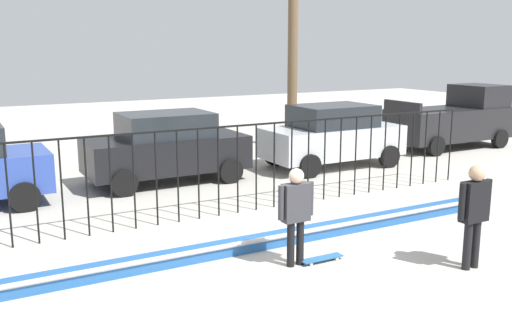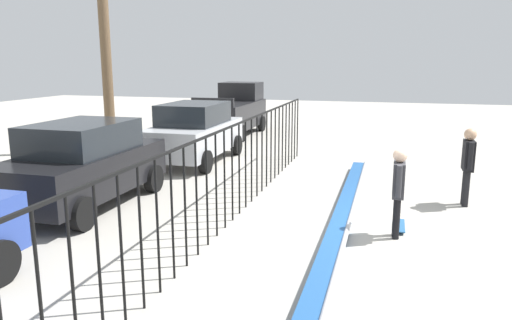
% 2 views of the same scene
% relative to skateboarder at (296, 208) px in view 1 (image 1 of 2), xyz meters
% --- Properties ---
extents(ground_plane, '(60.00, 60.00, 0.00)m').
position_rel_skateboarder_xyz_m(ground_plane, '(0.08, 0.05, -1.01)').
color(ground_plane, '#ADA89E').
extents(bowl_coping_ledge, '(11.00, 0.41, 0.27)m').
position_rel_skateboarder_xyz_m(bowl_coping_ledge, '(0.08, 1.02, -0.89)').
color(bowl_coping_ledge, '#235699').
rests_on(bowl_coping_ledge, ground).
extents(perimeter_fence, '(14.04, 0.04, 1.98)m').
position_rel_skateboarder_xyz_m(perimeter_fence, '(0.08, 3.23, 0.19)').
color(perimeter_fence, black).
rests_on(perimeter_fence, ground).
extents(skateboarder, '(0.68, 0.26, 1.68)m').
position_rel_skateboarder_xyz_m(skateboarder, '(0.00, 0.00, 0.00)').
color(skateboarder, black).
rests_on(skateboarder, ground).
extents(skateboard, '(0.80, 0.20, 0.07)m').
position_rel_skateboarder_xyz_m(skateboard, '(0.49, -0.08, -0.95)').
color(skateboard, '#26598C').
rests_on(skateboard, ground).
extents(camera_operator, '(0.71, 0.27, 1.77)m').
position_rel_skateboarder_xyz_m(camera_operator, '(2.50, -1.52, 0.05)').
color(camera_operator, black).
rests_on(camera_operator, ground).
extents(parked_car_black, '(4.30, 2.12, 1.90)m').
position_rel_skateboarder_xyz_m(parked_car_black, '(0.18, 6.78, -0.04)').
color(parked_car_black, black).
rests_on(parked_car_black, ground).
extents(parked_car_silver, '(4.30, 2.12, 1.90)m').
position_rel_skateboarder_xyz_m(parked_car_silver, '(5.33, 6.27, -0.04)').
color(parked_car_silver, '#B7BABF').
rests_on(parked_car_silver, ground).
extents(pickup_truck, '(4.70, 2.12, 2.24)m').
position_rel_skateboarder_xyz_m(pickup_truck, '(11.25, 6.92, 0.03)').
color(pickup_truck, black).
rests_on(pickup_truck, ground).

